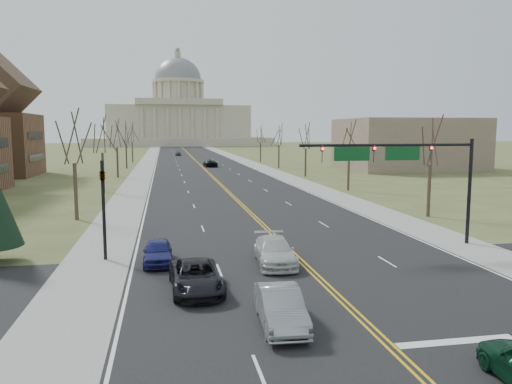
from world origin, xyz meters
name	(u,v)px	position (x,y,z in m)	size (l,w,h in m)	color
ground	(379,336)	(0.00, 0.00, 0.00)	(600.00, 600.00, 0.00)	#47542A
road	(196,161)	(0.00, 110.00, 0.01)	(20.00, 380.00, 0.01)	black
cross_road	(328,287)	(0.00, 6.00, 0.01)	(120.00, 14.00, 0.01)	black
sidewalk_left	(148,161)	(-12.00, 110.00, 0.01)	(4.00, 380.00, 0.03)	gray
sidewalk_right	(243,160)	(12.00, 110.00, 0.01)	(4.00, 380.00, 0.03)	gray
center_line	(196,161)	(0.00, 110.00, 0.01)	(0.42, 380.00, 0.01)	gold
edge_line_left	(157,161)	(-9.80, 110.00, 0.01)	(0.15, 380.00, 0.01)	silver
edge_line_right	(234,160)	(9.80, 110.00, 0.01)	(0.15, 380.00, 0.01)	silver
capitol	(179,118)	(0.00, 249.91, 14.20)	(90.00, 60.00, 50.00)	beige
signal_mast	(401,161)	(7.45, 13.50, 5.76)	(12.12, 0.44, 7.20)	black
signal_left	(103,199)	(-11.50, 13.50, 3.71)	(0.32, 0.36, 6.00)	black
tree_r_0	(431,144)	(15.50, 24.00, 6.55)	(3.74, 3.74, 8.50)	#3D3224
tree_l_0	(73,140)	(-15.50, 28.00, 6.94)	(3.96, 3.96, 9.00)	#3D3224
tree_r_1	(349,140)	(15.50, 44.00, 6.55)	(3.74, 3.74, 8.50)	#3D3224
tree_l_1	(102,137)	(-15.50, 48.00, 6.94)	(3.96, 3.96, 9.00)	#3D3224
tree_r_2	(306,137)	(15.50, 64.00, 6.55)	(3.74, 3.74, 8.50)	#3D3224
tree_l_2	(117,135)	(-15.50, 68.00, 6.94)	(3.96, 3.96, 9.00)	#3D3224
tree_r_3	(279,136)	(15.50, 84.00, 6.55)	(3.74, 3.74, 8.50)	#3D3224
tree_l_3	(126,134)	(-15.50, 88.00, 6.94)	(3.96, 3.96, 9.00)	#3D3224
tree_r_4	(261,135)	(15.50, 104.00, 6.55)	(3.74, 3.74, 8.50)	#3D3224
tree_l_4	(132,134)	(-15.50, 108.00, 6.94)	(3.96, 3.96, 9.00)	#3D3224
bldg_right_mass	(407,144)	(40.00, 76.00, 5.00)	(25.00, 20.00, 10.00)	#735F52
car_sb_inner_lead	(281,307)	(-3.46, 1.65, 0.77)	(1.61, 4.61, 1.52)	gray
car_sb_outer_lead	(196,277)	(-6.49, 6.59, 0.73)	(2.39, 5.19, 1.44)	black
car_sb_inner_second	(275,251)	(-1.68, 10.69, 0.77)	(2.13, 5.24, 1.52)	silver
car_sb_outer_second	(158,251)	(-8.38, 12.09, 0.72)	(1.67, 4.15, 1.41)	navy
car_far_nb	(210,163)	(1.73, 89.37, 0.77)	(2.51, 5.44, 1.51)	black
car_far_sb	(178,153)	(-3.67, 137.80, 0.73)	(1.70, 4.22, 1.44)	#4C4F54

